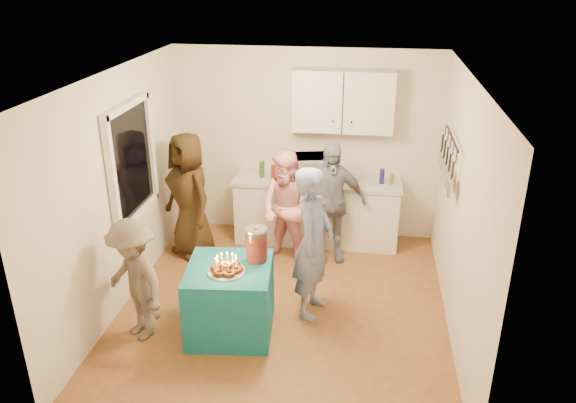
# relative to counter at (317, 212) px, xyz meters

# --- Properties ---
(floor) EXTENTS (4.00, 4.00, 0.00)m
(floor) POSITION_rel_counter_xyz_m (-0.20, -1.70, -0.43)
(floor) COLOR brown
(floor) RESTS_ON ground
(ceiling) EXTENTS (4.00, 4.00, 0.00)m
(ceiling) POSITION_rel_counter_xyz_m (-0.20, -1.70, 2.17)
(ceiling) COLOR white
(ceiling) RESTS_ON floor
(back_wall) EXTENTS (3.60, 3.60, 0.00)m
(back_wall) POSITION_rel_counter_xyz_m (-0.20, 0.30, 0.87)
(back_wall) COLOR silver
(back_wall) RESTS_ON floor
(left_wall) EXTENTS (4.00, 4.00, 0.00)m
(left_wall) POSITION_rel_counter_xyz_m (-2.00, -1.70, 0.87)
(left_wall) COLOR silver
(left_wall) RESTS_ON floor
(right_wall) EXTENTS (4.00, 4.00, 0.00)m
(right_wall) POSITION_rel_counter_xyz_m (1.60, -1.70, 0.87)
(right_wall) COLOR silver
(right_wall) RESTS_ON floor
(window_night) EXTENTS (0.04, 1.00, 1.20)m
(window_night) POSITION_rel_counter_xyz_m (-1.97, -1.40, 1.12)
(window_night) COLOR black
(window_night) RESTS_ON left_wall
(counter) EXTENTS (2.20, 0.58, 0.86)m
(counter) POSITION_rel_counter_xyz_m (0.00, 0.00, 0.00)
(counter) COLOR white
(counter) RESTS_ON floor
(countertop) EXTENTS (2.24, 0.62, 0.05)m
(countertop) POSITION_rel_counter_xyz_m (0.00, -0.00, 0.46)
(countertop) COLOR beige
(countertop) RESTS_ON counter
(upper_cabinet) EXTENTS (1.30, 0.30, 0.80)m
(upper_cabinet) POSITION_rel_counter_xyz_m (0.30, 0.15, 1.52)
(upper_cabinet) COLOR white
(upper_cabinet) RESTS_ON back_wall
(pot_rack) EXTENTS (0.12, 1.00, 0.60)m
(pot_rack) POSITION_rel_counter_xyz_m (1.52, -1.00, 1.17)
(pot_rack) COLOR black
(pot_rack) RESTS_ON right_wall
(microwave) EXTENTS (0.66, 0.51, 0.32)m
(microwave) POSITION_rel_counter_xyz_m (-0.16, 0.00, 0.64)
(microwave) COLOR white
(microwave) RESTS_ON countertop
(party_table) EXTENTS (0.93, 0.93, 0.76)m
(party_table) POSITION_rel_counter_xyz_m (-0.68, -2.21, -0.05)
(party_table) COLOR #126879
(party_table) RESTS_ON floor
(donut_cake) EXTENTS (0.38, 0.38, 0.18)m
(donut_cake) POSITION_rel_counter_xyz_m (-0.68, -2.30, 0.42)
(donut_cake) COLOR #381C0C
(donut_cake) RESTS_ON party_table
(punch_jar) EXTENTS (0.22, 0.22, 0.34)m
(punch_jar) POSITION_rel_counter_xyz_m (-0.43, -2.01, 0.50)
(punch_jar) COLOR #AE110D
(punch_jar) RESTS_ON party_table
(man_birthday) EXTENTS (0.52, 0.69, 1.70)m
(man_birthday) POSITION_rel_counter_xyz_m (0.13, -1.73, 0.42)
(man_birthday) COLOR #7785AD
(man_birthday) RESTS_ON floor
(woman_back_left) EXTENTS (0.97, 0.92, 1.66)m
(woman_back_left) POSITION_rel_counter_xyz_m (-1.60, -0.60, 0.40)
(woman_back_left) COLOR #4D3716
(woman_back_left) RESTS_ON floor
(woman_back_center) EXTENTS (0.90, 0.82, 1.50)m
(woman_back_center) POSITION_rel_counter_xyz_m (-0.31, -0.69, 0.32)
(woman_back_center) COLOR pink
(woman_back_center) RESTS_ON floor
(woman_back_right) EXTENTS (1.00, 0.60, 1.59)m
(woman_back_right) POSITION_rel_counter_xyz_m (0.20, -0.48, 0.36)
(woman_back_right) COLOR black
(woman_back_right) RESTS_ON floor
(child_near_left) EXTENTS (0.98, 0.90, 1.32)m
(child_near_left) POSITION_rel_counter_xyz_m (-1.60, -2.43, 0.23)
(child_near_left) COLOR #584C46
(child_near_left) RESTS_ON floor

